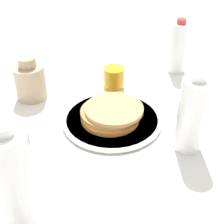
% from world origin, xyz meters
% --- Properties ---
extents(ground_plane, '(4.00, 4.00, 0.00)m').
position_xyz_m(ground_plane, '(0.00, 0.00, 0.00)').
color(ground_plane, white).
extents(plate, '(0.29, 0.29, 0.01)m').
position_xyz_m(plate, '(-0.03, -0.02, 0.01)').
color(plate, silver).
rests_on(plate, ground_plane).
extents(pancake_stack, '(0.18, 0.18, 0.04)m').
position_xyz_m(pancake_stack, '(-0.03, -0.01, 0.03)').
color(pancake_stack, '#BE8139').
rests_on(pancake_stack, plate).
extents(juice_glass, '(0.07, 0.07, 0.07)m').
position_xyz_m(juice_glass, '(0.17, 0.03, 0.04)').
color(juice_glass, orange).
rests_on(juice_glass, ground_plane).
extents(cream_jug, '(0.10, 0.10, 0.14)m').
position_xyz_m(cream_jug, '(0.04, 0.27, 0.06)').
color(cream_jug, tan).
rests_on(cream_jug, ground_plane).
extents(water_bottle_near, '(0.07, 0.07, 0.22)m').
position_xyz_m(water_bottle_near, '(-0.09, -0.23, 0.10)').
color(water_bottle_near, white).
rests_on(water_bottle_near, ground_plane).
extents(water_bottle_mid, '(0.06, 0.06, 0.20)m').
position_xyz_m(water_bottle_mid, '(0.34, -0.17, 0.09)').
color(water_bottle_mid, silver).
rests_on(water_bottle_mid, ground_plane).
extents(water_bottle_far, '(0.08, 0.08, 0.25)m').
position_xyz_m(water_bottle_far, '(-0.41, 0.06, 0.12)').
color(water_bottle_far, white).
rests_on(water_bottle_far, ground_plane).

